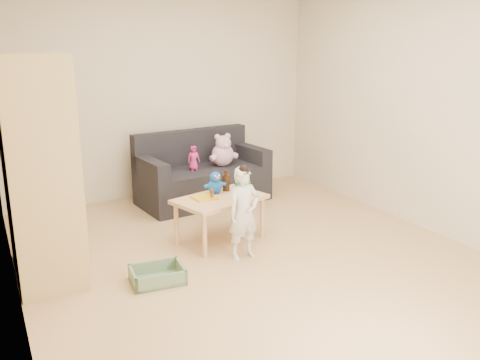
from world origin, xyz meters
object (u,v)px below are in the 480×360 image
sofa (203,185)px  play_table (220,219)px  wardrobe (38,169)px  toddler (244,214)px

sofa → play_table: play_table is taller
wardrobe → play_table: bearing=-0.9°
toddler → play_table: bearing=89.2°
play_table → toddler: size_ratio=1.03×
wardrobe → sofa: bearing=31.9°
wardrobe → play_table: (1.64, -0.03, -0.70)m
wardrobe → toddler: (1.65, -0.50, -0.51)m
wardrobe → sofa: (2.01, 1.25, -0.71)m
sofa → toddler: 1.79m
sofa → toddler: toddler is taller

